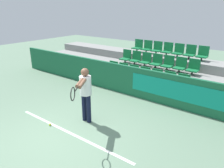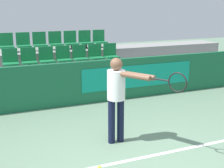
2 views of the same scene
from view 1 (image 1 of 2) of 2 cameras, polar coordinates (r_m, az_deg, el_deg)
ground_plane at (r=5.89m, az=-13.68°, el=-13.79°), size 30.00×30.00×0.00m
court_baseline at (r=6.07m, az=-11.02°, el=-12.38°), size 4.09×0.08×0.01m
barrier_wall at (r=8.07m, az=5.96°, el=0.56°), size 12.89×0.14×1.11m
bleacher_tier_front at (r=8.70m, az=7.77°, el=-0.75°), size 12.49×1.03×0.35m
bleacher_tier_middle at (r=9.51m, az=10.93°, el=1.98°), size 12.49×1.03×0.70m
bleacher_tier_back at (r=10.36m, az=13.60°, el=4.28°), size 12.49×1.03×1.05m
stadium_chair_0 at (r=9.47m, az=0.13°, el=3.95°), size 0.43×0.39×0.59m
stadium_chair_1 at (r=9.18m, az=2.70°, el=3.41°), size 0.43×0.39×0.59m
stadium_chair_2 at (r=8.91m, az=5.43°, el=2.83°), size 0.43×0.39×0.59m
stadium_chair_3 at (r=8.66m, az=8.32°, el=2.21°), size 0.43×0.39×0.59m
stadium_chair_4 at (r=8.44m, az=11.37°, el=1.55°), size 0.43×0.39×0.59m
stadium_chair_5 at (r=8.24m, az=14.58°, el=0.85°), size 0.43×0.39×0.59m
stadium_chair_6 at (r=8.07m, az=17.92°, el=0.11°), size 0.43×0.39×0.59m
stadium_chair_7 at (r=10.20m, az=3.67°, el=7.10°), size 0.43×0.39×0.59m
stadium_chair_8 at (r=9.93m, az=6.16°, el=6.68°), size 0.43×0.39×0.59m
stadium_chair_9 at (r=9.68m, az=8.78°, el=6.22°), size 0.43×0.39×0.59m
stadium_chair_10 at (r=9.45m, az=11.52°, el=5.72°), size 0.43×0.39×0.59m
stadium_chair_11 at (r=9.25m, az=14.39°, el=5.19°), size 0.43×0.39×0.59m
stadium_chair_12 at (r=9.07m, az=17.38°, el=4.62°), size 0.43×0.39×0.59m
stadium_chair_13 at (r=8.92m, az=20.47°, el=4.01°), size 0.43×0.39×0.59m
stadium_chair_14 at (r=10.99m, az=6.76°, el=9.79°), size 0.43×0.39×0.59m
stadium_chair_15 at (r=10.74m, az=9.15°, el=9.44°), size 0.43×0.39×0.59m
stadium_chair_16 at (r=10.51m, az=11.65°, el=9.07°), size 0.43×0.39×0.59m
stadium_chair_17 at (r=10.30m, az=14.24°, el=8.66°), size 0.43×0.39×0.59m
stadium_chair_18 at (r=10.11m, az=16.94°, el=8.21°), size 0.43×0.39×0.59m
stadium_chair_19 at (r=9.95m, az=19.72°, el=7.73°), size 0.43×0.39×0.59m
stadium_chair_20 at (r=9.81m, az=22.58°, el=7.21°), size 0.43×0.39×0.59m
tennis_player at (r=6.08m, az=-7.05°, el=-1.60°), size 0.86×1.33×1.61m
tennis_ball at (r=6.52m, az=-15.89°, el=-10.15°), size 0.07×0.07×0.07m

